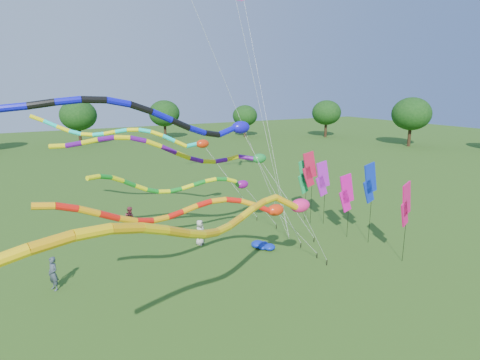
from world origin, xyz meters
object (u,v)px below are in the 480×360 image
person_a (200,232)px  person_c (130,219)px  blue_nylon_heap (264,244)px  tube_kite_red (204,210)px  tube_kite_orange (236,216)px  person_b (53,274)px

person_a → person_c: size_ratio=0.93×
blue_nylon_heap → person_a: bearing=144.3°
person_c → tube_kite_red: bearing=168.7°
tube_kite_orange → person_b: (-5.74, 7.53, -4.11)m
person_b → person_c: size_ratio=0.99×
tube_kite_red → person_b: size_ratio=8.28×
person_a → person_b: bearing=150.8°
blue_nylon_heap → tube_kite_orange: bearing=-129.0°
tube_kite_orange → blue_nylon_heap: tube_kite_orange is taller
person_b → tube_kite_red: bearing=36.0°
blue_nylon_heap → person_a: 3.93m
blue_nylon_heap → person_a: size_ratio=0.88×
tube_kite_orange → blue_nylon_heap: (5.71, 7.06, -4.74)m
person_b → person_c: bearing=115.4°
tube_kite_orange → person_c: bearing=68.4°
tube_kite_red → person_a: bearing=67.0°
tube_kite_orange → person_b: tube_kite_orange is taller
person_a → person_b: (-8.29, -1.80, 0.04)m
tube_kite_orange → person_a: bearing=50.8°
tube_kite_red → person_c: bearing=94.2°
person_a → person_c: 5.43m
blue_nylon_heap → person_c: person_c is taller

